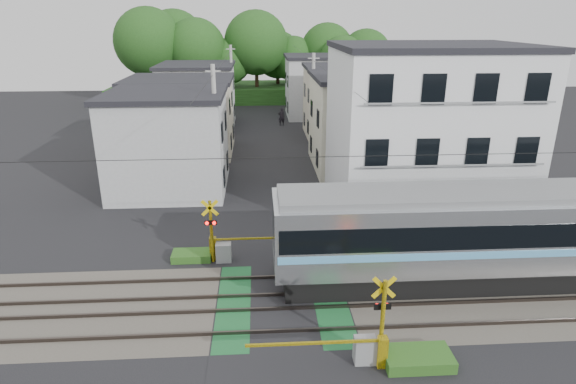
{
  "coord_description": "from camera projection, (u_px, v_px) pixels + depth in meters",
  "views": [
    {
      "loc": [
        -0.79,
        -16.28,
        10.59
      ],
      "look_at": [
        0.54,
        5.0,
        2.82
      ],
      "focal_mm": 30.0,
      "sensor_mm": 36.0,
      "label": 1
    }
  ],
  "objects": [
    {
      "name": "pedestrian",
      "position": [
        282.0,
        117.0,
        49.64
      ],
      "size": [
        0.76,
        0.57,
        1.87
      ],
      "primitive_type": "imported",
      "rotation": [
        0.0,
        0.0,
        3.34
      ],
      "color": "black",
      "rests_on": "ground"
    },
    {
      "name": "apartment_block",
      "position": [
        425.0,
        131.0,
        26.75
      ],
      "size": [
        10.2,
        8.36,
        9.3
      ],
      "color": "white",
      "rests_on": "ground"
    },
    {
      "name": "track_bed",
      "position": [
        282.0,
        302.0,
        18.93
      ],
      "size": [
        120.0,
        120.0,
        0.14
      ],
      "color": "#47423A",
      "rests_on": "ground"
    },
    {
      "name": "ground",
      "position": [
        282.0,
        303.0,
        18.94
      ],
      "size": [
        120.0,
        120.0,
        0.0
      ],
      "primitive_type": "plane",
      "color": "black"
    },
    {
      "name": "crossing_signal_far",
      "position": [
        222.0,
        247.0,
        21.97
      ],
      "size": [
        4.74,
        0.65,
        3.09
      ],
      "color": "yellow",
      "rests_on": "ground"
    },
    {
      "name": "catenary",
      "position": [
        441.0,
        212.0,
        18.06
      ],
      "size": [
        60.0,
        5.04,
        7.0
      ],
      "color": "#2D2D33",
      "rests_on": "ground"
    },
    {
      "name": "tree_hill",
      "position": [
        247.0,
        57.0,
        62.27
      ],
      "size": [
        40.0,
        12.99,
        11.9
      ],
      "color": "#214C19",
      "rests_on": "ground"
    },
    {
      "name": "utility_poles",
      "position": [
        255.0,
        102.0,
        39.06
      ],
      "size": [
        7.9,
        42.0,
        8.0
      ],
      "color": "#A5A5A0",
      "rests_on": "ground"
    },
    {
      "name": "houses_row",
      "position": [
        270.0,
        106.0,
        42.15
      ],
      "size": [
        22.07,
        31.35,
        6.8
      ],
      "color": "#B2B5B8",
      "rests_on": "ground"
    },
    {
      "name": "weed_patches",
      "position": [
        327.0,
        298.0,
        18.9
      ],
      "size": [
        10.25,
        8.8,
        0.4
      ],
      "color": "#2D5E1E",
      "rests_on": "ground"
    },
    {
      "name": "crossing_signal_near",
      "position": [
        368.0,
        344.0,
        15.42
      ],
      "size": [
        4.74,
        0.65,
        3.09
      ],
      "color": "yellow",
      "rests_on": "ground"
    }
  ]
}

